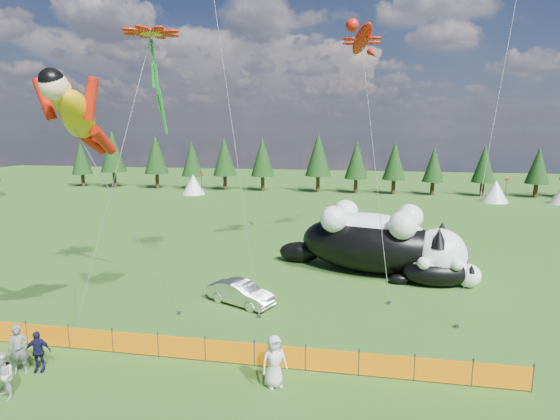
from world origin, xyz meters
name	(u,v)px	position (x,y,z in m)	size (l,w,h in m)	color
ground	(248,330)	(0.00, 0.00, 0.00)	(160.00, 160.00, 0.00)	#133609
safety_fence	(230,352)	(0.00, -3.00, 0.50)	(22.06, 0.06, 1.10)	#262626
tree_line	(324,165)	(0.00, 45.00, 4.00)	(90.00, 4.00, 8.00)	black
festival_tents	(405,189)	(11.00, 40.00, 1.40)	(50.00, 3.20, 2.80)	white
cat_large	(378,241)	(6.17, 9.42, 2.08)	(11.96, 6.44, 4.39)	black
cat_small	(440,271)	(9.73, 7.53, 0.90)	(5.24, 2.03, 1.89)	black
car	(241,293)	(-1.12, 2.87, 0.61)	(1.28, 3.68, 1.21)	silver
spectator_a	(19,350)	(-7.61, -5.03, 0.97)	(0.71, 0.46, 1.93)	slate
spectator_b	(3,377)	(-6.93, -6.56, 0.84)	(0.81, 0.48, 1.67)	silver
spectator_c	(38,351)	(-7.04, -4.77, 0.81)	(0.95, 0.48, 1.62)	#131334
spectator_e	(274,361)	(2.01, -4.20, 0.97)	(0.95, 0.62, 1.94)	silver
superhero_kite	(78,116)	(-6.21, -2.34, 9.62)	(5.12, 6.10, 11.85)	#D99C0B
gecko_kite	(362,39)	(4.77, 12.74, 14.97)	(3.89, 11.54, 17.20)	red
flower_kite	(151,36)	(-5.75, 3.53, 13.73)	(3.51, 7.12, 14.90)	red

